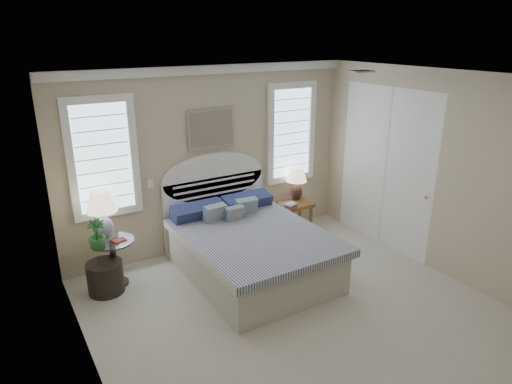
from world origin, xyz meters
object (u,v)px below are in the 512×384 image
at_px(side_table_left, 114,258).
at_px(floor_pot, 105,277).
at_px(lamp_right, 296,180).
at_px(lamp_left, 102,210).
at_px(bed, 247,246).
at_px(nightstand_right, 295,211).

relative_size(side_table_left, floor_pot, 1.41).
relative_size(side_table_left, lamp_right, 1.16).
height_order(floor_pot, lamp_right, lamp_right).
relative_size(floor_pot, lamp_left, 0.70).
distance_m(lamp_left, lamp_right, 3.10).
bearing_deg(bed, side_table_left, 160.26).
relative_size(nightstand_right, lamp_right, 0.98).
height_order(side_table_left, floor_pot, side_table_left).
height_order(bed, floor_pot, bed).
relative_size(lamp_left, lamp_right, 1.18).
distance_m(side_table_left, lamp_right, 3.09).
bearing_deg(side_table_left, bed, -19.74).
bearing_deg(nightstand_right, lamp_right, 53.13).
bearing_deg(nightstand_right, lamp_left, 179.54).
relative_size(side_table_left, lamp_left, 0.99).
height_order(nightstand_right, lamp_left, lamp_left).
distance_m(nightstand_right, lamp_right, 0.50).
distance_m(side_table_left, nightstand_right, 2.95).
relative_size(bed, floor_pot, 5.08).
distance_m(bed, side_table_left, 1.75).
xyz_separation_m(side_table_left, floor_pot, (-0.15, -0.12, -0.18)).
distance_m(bed, nightstand_right, 1.47).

